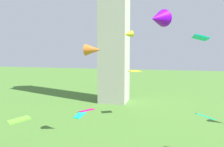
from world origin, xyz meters
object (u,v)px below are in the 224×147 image
at_px(kite_flying_0, 135,71).
at_px(kite_flying_7, 19,120).
at_px(kite_flying_8, 80,115).
at_px(kite_flying_9, 93,50).
at_px(kite_flying_1, 87,110).
at_px(kite_flying_2, 201,38).
at_px(kite_flying_6, 205,116).
at_px(kite_flying_10, 128,34).
at_px(kite_flying_4, 158,18).

bearing_deg(kite_flying_0, kite_flying_7, -142.93).
bearing_deg(kite_flying_8, kite_flying_9, -149.25).
xyz_separation_m(kite_flying_0, kite_flying_1, (-0.10, -19.10, -0.79)).
relative_size(kite_flying_2, kite_flying_8, 1.29).
xyz_separation_m(kite_flying_1, kite_flying_6, (8.31, 8.52, -2.31)).
relative_size(kite_flying_0, kite_flying_1, 2.00).
xyz_separation_m(kite_flying_8, kite_flying_9, (-1.18, 6.41, 5.15)).
bearing_deg(kite_flying_0, kite_flying_6, -81.53).
bearing_deg(kite_flying_1, kite_flying_10, -130.58).
distance_m(kite_flying_1, kite_flying_9, 10.53).
bearing_deg(kite_flying_9, kite_flying_4, -130.27).
xyz_separation_m(kite_flying_1, kite_flying_2, (6.92, 3.42, 4.60)).
distance_m(kite_flying_8, kite_flying_9, 8.31).
relative_size(kite_flying_1, kite_flying_10, 0.63).
distance_m(kite_flying_6, kite_flying_7, 16.56).
bearing_deg(kite_flying_0, kite_flying_10, -132.45).
xyz_separation_m(kite_flying_1, kite_flying_8, (-1.76, 2.93, -1.28)).
relative_size(kite_flying_9, kite_flying_10, 1.09).
bearing_deg(kite_flying_1, kite_flying_0, -132.59).
bearing_deg(kite_flying_10, kite_flying_4, -29.28).
distance_m(kite_flying_2, kite_flying_6, 8.71).
bearing_deg(kite_flying_0, kite_flying_9, -136.61).
distance_m(kite_flying_1, kite_flying_6, 12.13).
bearing_deg(kite_flying_7, kite_flying_8, 133.45).
relative_size(kite_flying_2, kite_flying_4, 0.64).
distance_m(kite_flying_6, kite_flying_9, 12.86).
height_order(kite_flying_2, kite_flying_8, kite_flying_2).
distance_m(kite_flying_2, kite_flying_8, 10.50).
bearing_deg(kite_flying_4, kite_flying_6, 80.01).
bearing_deg(kite_flying_9, kite_flying_7, 151.77).
xyz_separation_m(kite_flying_4, kite_flying_10, (-4.62, 13.96, 0.20)).
relative_size(kite_flying_6, kite_flying_7, 0.78).
xyz_separation_m(kite_flying_2, kite_flying_8, (-8.68, -0.49, -5.88)).
bearing_deg(kite_flying_8, kite_flying_7, -65.60).
distance_m(kite_flying_0, kite_flying_1, 19.12).
relative_size(kite_flying_4, kite_flying_7, 1.05).
xyz_separation_m(kite_flying_6, kite_flying_9, (-11.25, 0.82, 6.19)).
relative_size(kite_flying_2, kite_flying_10, 0.82).
bearing_deg(kite_flying_6, kite_flying_4, -122.85).
distance_m(kite_flying_4, kite_flying_6, 10.93).
height_order(kite_flying_0, kite_flying_8, kite_flying_0).
height_order(kite_flying_6, kite_flying_8, kite_flying_8).
height_order(kite_flying_1, kite_flying_10, kite_flying_10).
bearing_deg(kite_flying_2, kite_flying_10, -154.18).
xyz_separation_m(kite_flying_1, kite_flying_7, (-7.13, 2.55, -2.03)).
distance_m(kite_flying_0, kite_flying_2, 17.52).
xyz_separation_m(kite_flying_1, kite_flying_4, (4.12, 2.59, 5.86)).
bearing_deg(kite_flying_0, kite_flying_2, -95.83).
distance_m(kite_flying_7, kite_flying_10, 17.48).
relative_size(kite_flying_1, kite_flying_9, 0.57).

